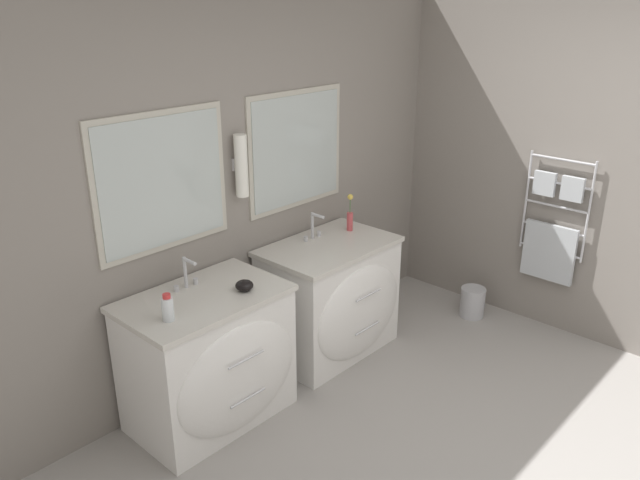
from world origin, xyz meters
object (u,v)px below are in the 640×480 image
object	(u,v)px
vanity_left	(212,359)
waste_bin	(473,301)
toiletry_bottle	(168,308)
vanity_right	(333,298)
flower_vase	(350,217)
amenity_bowl	(244,285)

from	to	relation	value
vanity_left	waste_bin	world-z (taller)	vanity_left
toiletry_bottle	vanity_right	bearing A→B (deg)	2.51
flower_vase	vanity_left	bearing A→B (deg)	-175.43
amenity_bowl	waste_bin	bearing A→B (deg)	-11.02
vanity_left	amenity_bowl	bearing A→B (deg)	-22.27
flower_vase	waste_bin	size ratio (longest dim) A/B	1.13
waste_bin	flower_vase	bearing A→B (deg)	145.33
toiletry_bottle	amenity_bowl	xyz separation A→B (m)	(0.52, -0.02, -0.04)
flower_vase	waste_bin	distance (m)	1.34
amenity_bowl	vanity_left	bearing A→B (deg)	157.73
vanity_left	vanity_right	world-z (taller)	same
vanity_right	flower_vase	size ratio (longest dim) A/B	3.45
vanity_right	flower_vase	xyz separation A→B (m)	(0.31, 0.11, 0.52)
vanity_right	toiletry_bottle	bearing A→B (deg)	-177.49
vanity_left	amenity_bowl	distance (m)	0.50
toiletry_bottle	amenity_bowl	world-z (taller)	toiletry_bottle
vanity_left	amenity_bowl	world-z (taller)	amenity_bowl
waste_bin	vanity_right	bearing A→B (deg)	157.50
vanity_right	toiletry_bottle	size ratio (longest dim) A/B	6.21
toiletry_bottle	vanity_left	bearing A→B (deg)	11.39
vanity_right	vanity_left	bearing A→B (deg)	180.00
flower_vase	waste_bin	xyz separation A→B (m)	(0.87, -0.60, -0.82)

